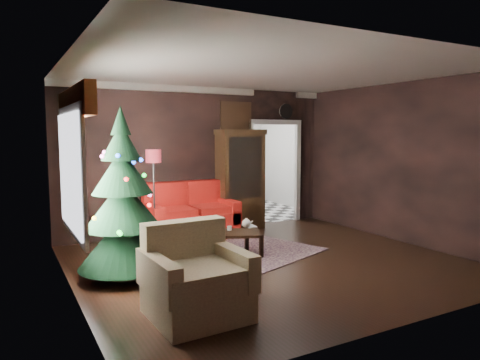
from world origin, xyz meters
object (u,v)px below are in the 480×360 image
christmas_tree (123,200)px  armchair (197,274)px  curio_cabinet (240,182)px  wall_clock (286,111)px  floor_lamp (154,198)px  teapot (246,223)px  kitchen_table (235,199)px  coffee_table (231,244)px  loveseat (191,210)px

christmas_tree → armchair: (0.35, -1.62, -0.59)m
curio_cabinet → wall_clock: size_ratio=5.94×
floor_lamp → wall_clock: 3.60m
teapot → kitchen_table: bearing=65.0°
curio_cabinet → coffee_table: bearing=-122.3°
loveseat → curio_cabinet: (1.15, 0.22, 0.45)m
loveseat → curio_cabinet: 1.25m
floor_lamp → teapot: floor_lamp is taller
curio_cabinet → teapot: curio_cabinet is taller
armchair → wall_clock: 5.59m
christmas_tree → wall_clock: wall_clock is taller
teapot → curio_cabinet: bearing=64.5°
loveseat → teapot: 1.47m
teapot → wall_clock: 3.30m
loveseat → christmas_tree: christmas_tree is taller
curio_cabinet → christmas_tree: bearing=-145.1°
christmas_tree → kitchen_table: bearing=44.4°
christmas_tree → armchair: 1.76m
coffee_table → christmas_tree: bearing=-174.3°
christmas_tree → armchair: size_ratio=2.28×
floor_lamp → wall_clock: bearing=13.7°
loveseat → wall_clock: size_ratio=5.31×
loveseat → coffee_table: loveseat is taller
christmas_tree → curio_cabinet: bearing=34.9°
coffee_table → teapot: teapot is taller
kitchen_table → teapot: bearing=-115.0°
floor_lamp → coffee_table: floor_lamp is taller
kitchen_table → wall_clock: bearing=-66.3°
armchair → kitchen_table: bearing=55.7°
wall_clock → floor_lamp: bearing=-166.3°
christmas_tree → teapot: 2.13m
loveseat → curio_cabinet: size_ratio=0.89×
wall_clock → curio_cabinet: bearing=-171.5°
teapot → loveseat: bearing=104.4°
loveseat → wall_clock: wall_clock is taller
armchair → wall_clock: size_ratio=3.12×
loveseat → coffee_table: (0.02, -1.57, -0.29)m
curio_cabinet → armchair: curio_cabinet is taller
curio_cabinet → wall_clock: bearing=8.5°
christmas_tree → wall_clock: 4.74m
christmas_tree → kitchen_table: size_ratio=3.03×
armchair → teapot: bearing=46.6°
curio_cabinet → floor_lamp: curio_cabinet is taller
floor_lamp → teapot: bearing=-41.9°
armchair → coffee_table: (1.33, 1.79, -0.25)m
coffee_table → teapot: bearing=23.1°
teapot → floor_lamp: bearing=138.1°
christmas_tree → coffee_table: (1.68, 0.17, -0.84)m
armchair → coffee_table: bearing=50.9°
wall_clock → kitchen_table: bearing=113.7°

